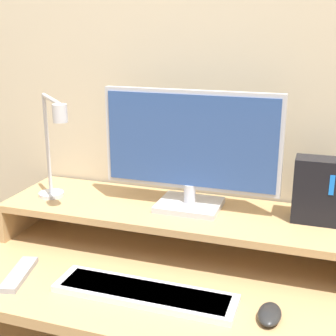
% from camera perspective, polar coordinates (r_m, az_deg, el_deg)
% --- Properties ---
extents(wall_back, '(6.00, 0.05, 2.50)m').
position_cam_1_polar(wall_back, '(1.53, 3.34, 10.73)').
color(wall_back, beige).
rests_on(wall_back, ground_plane).
extents(monitor_shelf, '(1.09, 0.31, 0.13)m').
position_cam_1_polar(monitor_shelf, '(1.45, 1.06, -5.67)').
color(monitor_shelf, tan).
rests_on(monitor_shelf, desk).
extents(monitor, '(0.54, 0.16, 0.36)m').
position_cam_1_polar(monitor, '(1.39, 2.75, 2.44)').
color(monitor, '#BCBCC1').
rests_on(monitor, monitor_shelf).
extents(desk_lamp, '(0.20, 0.20, 0.34)m').
position_cam_1_polar(desk_lamp, '(1.46, -13.81, 2.45)').
color(desk_lamp, silver).
rests_on(desk_lamp, monitor_shelf).
extents(router_dock, '(0.13, 0.08, 0.19)m').
position_cam_1_polar(router_dock, '(1.38, 17.73, -2.62)').
color(router_dock, black).
rests_on(router_dock, monitor_shelf).
extents(keyboard, '(0.48, 0.12, 0.02)m').
position_cam_1_polar(keyboard, '(1.24, -2.90, -14.97)').
color(keyboard, silver).
rests_on(keyboard, desk).
extents(mouse, '(0.06, 0.10, 0.03)m').
position_cam_1_polar(mouse, '(1.18, 12.28, -17.01)').
color(mouse, black).
rests_on(mouse, desk).
extents(remote_control, '(0.09, 0.18, 0.02)m').
position_cam_1_polar(remote_control, '(1.39, -17.68, -12.24)').
color(remote_control, '#99999E').
rests_on(remote_control, desk).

